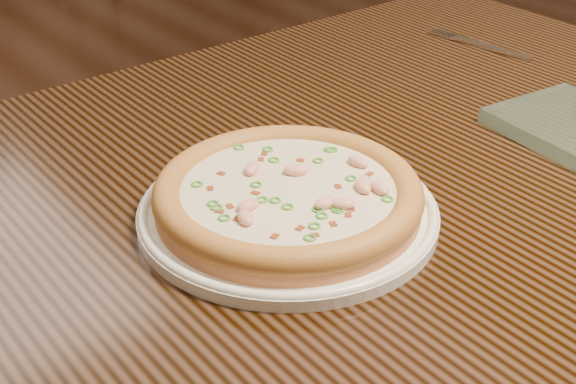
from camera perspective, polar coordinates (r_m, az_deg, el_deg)
ground at (r=1.85m, az=-14.56°, el=-9.87°), size 9.00×9.00×0.00m
hero_table at (r=0.93m, az=3.97°, el=-3.31°), size 1.20×0.80×0.75m
plate at (r=0.78m, az=0.00°, el=-1.35°), size 0.29×0.29×0.02m
pizza at (r=0.77m, az=0.02°, el=-0.19°), size 0.26×0.26×0.03m
side_dish at (r=1.01m, az=19.42°, el=4.61°), size 0.16×0.16×0.02m
fork at (r=1.25m, az=13.65°, el=10.12°), size 0.04×0.18×0.00m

